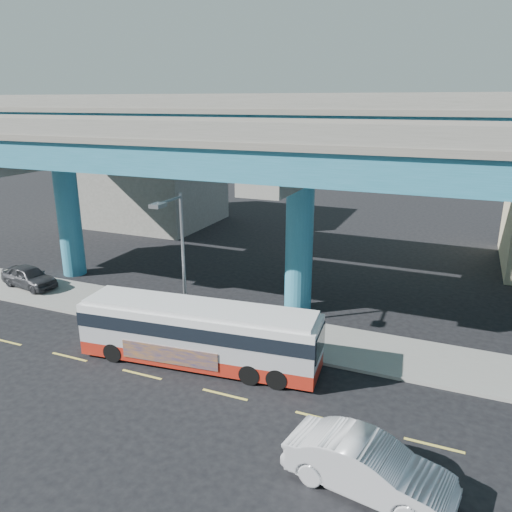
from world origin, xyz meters
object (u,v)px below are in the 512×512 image
at_px(transit_bus, 199,332).
at_px(sedan, 369,467).
at_px(street_lamp, 177,246).
at_px(parked_car, 29,276).

relative_size(transit_bus, sedan, 2.08).
bearing_deg(sedan, transit_bus, 69.78).
distance_m(transit_bus, street_lamp, 4.30).
xyz_separation_m(transit_bus, sedan, (8.44, -4.82, -0.69)).
relative_size(transit_bus, street_lamp, 1.57).
xyz_separation_m(parked_car, street_lamp, (12.23, -2.13, 3.95)).
relative_size(transit_bus, parked_car, 2.64).
distance_m(sedan, street_lamp, 13.10).
height_order(transit_bus, sedan, transit_bus).
bearing_deg(transit_bus, parked_car, 158.76).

